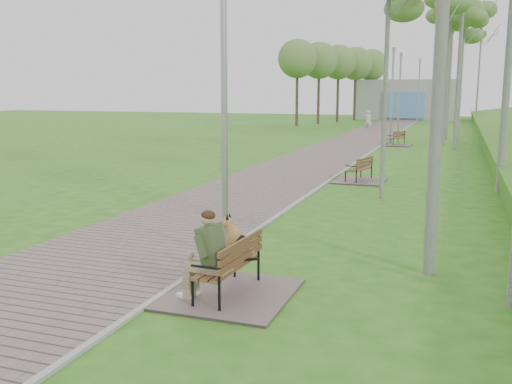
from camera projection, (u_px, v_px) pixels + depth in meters
ground at (248, 238)px, 11.36m from camera, size 120.00×120.00×0.00m
walkway at (352, 143)px, 31.88m from camera, size 3.50×67.00×0.04m
kerb at (384, 144)px, 31.30m from camera, size 0.10×67.00×0.05m
building_north at (406, 100)px, 58.79m from camera, size 10.00×5.20×4.00m
bench_main at (223, 268)px, 8.07m from camera, size 1.71×1.90×1.49m
bench_second at (359, 176)px, 18.40m from camera, size 1.58×1.76×0.97m
bench_third at (396, 142)px, 30.50m from camera, size 1.55×1.72×0.95m
lamp_post_near at (225, 136)px, 9.38m from camera, size 0.18×0.18×4.60m
lamp_post_second at (392, 100)px, 30.75m from camera, size 0.20×0.20×5.16m
lamp_post_third at (399, 98)px, 35.03m from camera, size 0.20×0.20×5.18m
lamp_post_far at (419, 93)px, 50.53m from camera, size 0.22×0.22×5.70m
pedestrian_near at (368, 121)px, 41.13m from camera, size 0.62×0.48×1.51m
birch_mid_c at (450, 33)px, 29.70m from camera, size 2.32×2.32×7.48m
birch_far_b at (452, 25)px, 32.80m from camera, size 2.72×2.72×8.42m
birch_distant_b at (482, 23)px, 55.33m from camera, size 2.90×2.90×11.92m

